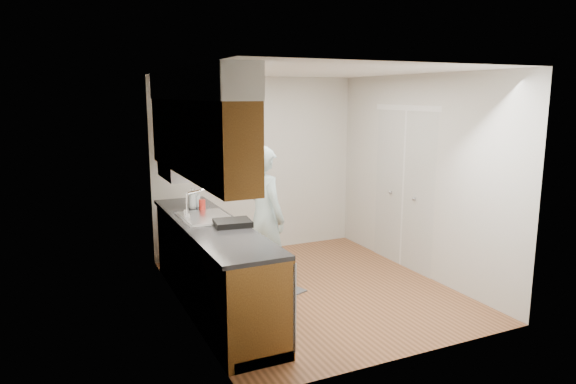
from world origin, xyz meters
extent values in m
plane|color=#925A37|center=(0.00, 0.00, 0.00)|extent=(3.50, 3.50, 0.00)
plane|color=white|center=(0.00, 0.00, 2.50)|extent=(3.50, 3.50, 0.00)
cube|color=beige|center=(-1.50, 0.00, 1.25)|extent=(0.02, 3.50, 2.50)
cube|color=beige|center=(1.50, 0.00, 1.25)|extent=(0.02, 3.50, 2.50)
cube|color=beige|center=(0.00, 1.75, 1.25)|extent=(3.00, 0.02, 2.50)
cube|color=brown|center=(-1.20, 0.00, 0.45)|extent=(0.60, 2.80, 0.90)
cube|color=black|center=(-1.21, 0.00, 0.92)|extent=(0.63, 2.80, 0.04)
cube|color=#B2B2B7|center=(-1.20, 0.20, 0.89)|extent=(0.48, 0.68, 0.14)
cube|color=#B2B2B7|center=(-1.20, 0.20, 0.94)|extent=(0.52, 0.72, 0.01)
cube|color=#B2B2B7|center=(-0.91, -1.10, 0.47)|extent=(0.03, 0.60, 0.80)
cube|color=brown|center=(-1.33, 0.00, 1.83)|extent=(0.33, 2.80, 0.75)
cube|color=silver|center=(-1.33, 0.00, 2.35)|extent=(0.35, 2.80, 0.30)
cube|color=#A5A5AA|center=(-1.27, 0.85, 1.37)|extent=(0.46, 0.75, 0.16)
cube|color=beige|center=(1.49, 0.30, 1.02)|extent=(0.02, 1.22, 2.05)
cube|color=#58585A|center=(-0.48, 0.30, 0.01)|extent=(0.79, 1.01, 0.02)
imported|color=#A3C2C6|center=(-0.48, 0.30, 0.96)|extent=(0.62, 0.77, 1.89)
imported|color=silver|center=(-1.21, 0.73, 1.06)|extent=(0.10, 0.10, 0.24)
imported|color=silver|center=(-1.16, 0.81, 1.05)|extent=(0.13, 0.14, 0.21)
imported|color=silver|center=(-1.16, 0.92, 1.02)|extent=(0.17, 0.17, 0.17)
cylinder|color=red|center=(-1.14, 0.55, 1.01)|extent=(0.09, 0.09, 0.13)
cylinder|color=#A5A5AA|center=(-1.11, 0.64, 1.00)|extent=(0.07, 0.07, 0.12)
cube|color=black|center=(-1.04, -0.23, 0.97)|extent=(0.40, 0.35, 0.06)
camera|label=1|loc=(-2.67, -5.05, 2.25)|focal=32.00mm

